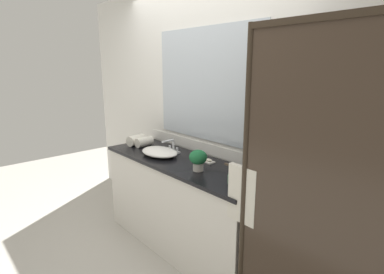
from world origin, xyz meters
TOP-DOWN VIEW (x-y plane):
  - ground_plane at (0.00, 0.00)m, footprint 8.00×8.00m
  - wall_back_with_mirror at (0.00, 0.34)m, footprint 4.40×0.06m
  - vanity_cabinet at (0.00, 0.01)m, footprint 1.80×0.58m
  - shower_enclosure at (1.27, -0.19)m, footprint 1.20×0.59m
  - sink_basin at (-0.26, -0.06)m, footprint 0.43×0.30m
  - faucet at (-0.26, 0.10)m, footprint 0.17×0.16m
  - potted_plant at (0.31, -0.08)m, footprint 0.15×0.15m
  - soap_dish at (0.22, 0.14)m, footprint 0.10×0.07m
  - amenity_bottle_shampoo at (0.68, -0.10)m, footprint 0.03×0.03m
  - amenity_bottle_body_wash at (0.74, -0.15)m, footprint 0.03×0.03m
  - rolled_towel_near_edge at (-0.76, -0.02)m, footprint 0.15×0.22m
  - rolled_towel_middle at (-0.65, 0.02)m, footprint 0.12×0.20m

SIDE VIEW (x-z plane):
  - ground_plane at x=0.00m, z-range 0.00..0.00m
  - vanity_cabinet at x=0.00m, z-range 0.00..0.90m
  - soap_dish at x=0.22m, z-range 0.90..0.93m
  - sink_basin at x=-0.26m, z-range 0.90..0.97m
  - amenity_bottle_shampoo at x=0.68m, z-range 0.90..0.97m
  - amenity_bottle_body_wash at x=0.74m, z-range 0.90..0.99m
  - faucet at x=-0.26m, z-range 0.88..1.02m
  - rolled_towel_middle at x=-0.65m, z-range 0.90..1.00m
  - rolled_towel_near_edge at x=-0.76m, z-range 0.90..1.01m
  - potted_plant at x=0.31m, z-range 0.92..1.10m
  - shower_enclosure at x=1.27m, z-range 0.02..2.02m
  - wall_back_with_mirror at x=0.00m, z-range 0.01..2.61m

